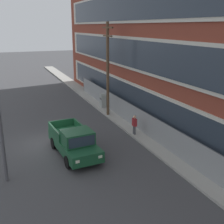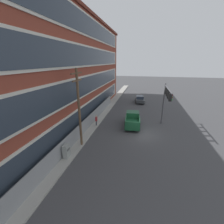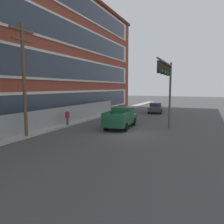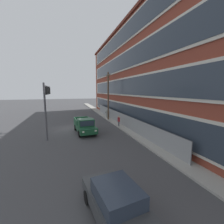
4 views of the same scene
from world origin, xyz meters
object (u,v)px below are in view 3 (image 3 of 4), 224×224
Objects in this scene: sedan_dark_grey at (156,108)px; utility_pole_near_corner at (24,76)px; pickup_truck_dark_green at (121,118)px; pedestrian_near_cabinet at (67,117)px; traffic_signal_mast at (167,78)px.

sedan_dark_grey is 21.65m from utility_pole_near_corner.
pickup_truck_dark_green is 3.26× the size of pedestrian_near_cabinet.
traffic_signal_mast is at bearing -164.32° from sedan_dark_grey.
traffic_signal_mast is 3.68× the size of pedestrian_near_cabinet.
pickup_truck_dark_green is at bearing 84.58° from traffic_signal_mast.
sedan_dark_grey is 0.51× the size of utility_pole_near_corner.
utility_pole_near_corner is (-7.05, 5.14, 3.80)m from pickup_truck_dark_green.
sedan_dark_grey is 2.59× the size of pedestrian_near_cabinet.
traffic_signal_mast reaches higher than pickup_truck_dark_green.
pedestrian_near_cabinet is (5.51, 0.03, -3.76)m from utility_pole_near_corner.
pickup_truck_dark_green reaches higher than pedestrian_near_cabinet.
utility_pole_near_corner is at bearing 143.87° from pickup_truck_dark_green.
traffic_signal_mast is 11.57m from utility_pole_near_corner.
sedan_dark_grey is at bearing -1.85° from pickup_truck_dark_green.
pedestrian_near_cabinet is at bearing 0.36° from utility_pole_near_corner.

